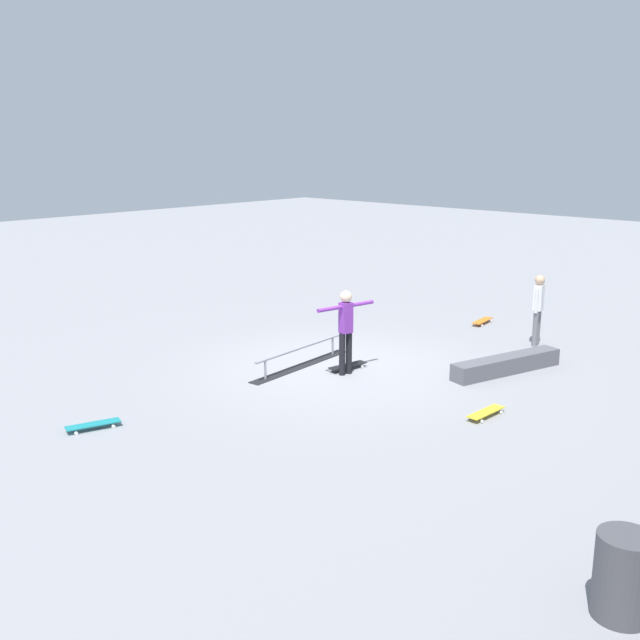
{
  "coord_description": "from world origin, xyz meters",
  "views": [
    {
      "loc": [
        10.08,
        8.89,
        4.22
      ],
      "look_at": [
        0.45,
        -0.08,
        1.0
      ],
      "focal_mm": 41.48,
      "sensor_mm": 36.0,
      "label": 1
    }
  ],
  "objects_px": {
    "skateboard_main": "(348,366)",
    "loose_skateboard_orange": "(482,321)",
    "grind_rail": "(301,358)",
    "skate_ledge": "(506,364)",
    "skater_main": "(346,326)",
    "loose_skateboard_yellow": "(486,412)",
    "loose_skateboard_teal": "(93,425)",
    "bystander_white_shirt": "(538,306)",
    "trash_bin": "(623,576)"
  },
  "relations": [
    {
      "from": "skater_main",
      "to": "loose_skateboard_orange",
      "type": "bearing_deg",
      "value": -167.92
    },
    {
      "from": "loose_skateboard_teal",
      "to": "loose_skateboard_orange",
      "type": "xyz_separation_m",
      "value": [
        -9.69,
        0.85,
        0.0
      ]
    },
    {
      "from": "loose_skateboard_yellow",
      "to": "loose_skateboard_teal",
      "type": "bearing_deg",
      "value": -39.98
    },
    {
      "from": "loose_skateboard_yellow",
      "to": "loose_skateboard_teal",
      "type": "xyz_separation_m",
      "value": [
        4.46,
        -4.03,
        0.0
      ]
    },
    {
      "from": "grind_rail",
      "to": "skateboard_main",
      "type": "distance_m",
      "value": 0.91
    },
    {
      "from": "grind_rail",
      "to": "bystander_white_shirt",
      "type": "height_order",
      "value": "bystander_white_shirt"
    },
    {
      "from": "loose_skateboard_orange",
      "to": "loose_skateboard_teal",
      "type": "bearing_deg",
      "value": -12.85
    },
    {
      "from": "skater_main",
      "to": "skateboard_main",
      "type": "height_order",
      "value": "skater_main"
    },
    {
      "from": "grind_rail",
      "to": "bystander_white_shirt",
      "type": "relative_size",
      "value": 1.79
    },
    {
      "from": "loose_skateboard_orange",
      "to": "grind_rail",
      "type": "bearing_deg",
      "value": -16.12
    },
    {
      "from": "skateboard_main",
      "to": "trash_bin",
      "type": "xyz_separation_m",
      "value": [
        3.92,
        6.67,
        0.33
      ]
    },
    {
      "from": "grind_rail",
      "to": "loose_skateboard_teal",
      "type": "distance_m",
      "value": 4.37
    },
    {
      "from": "grind_rail",
      "to": "trash_bin",
      "type": "bearing_deg",
      "value": 60.23
    },
    {
      "from": "skateboard_main",
      "to": "loose_skateboard_teal",
      "type": "relative_size",
      "value": 1.0
    },
    {
      "from": "trash_bin",
      "to": "skate_ledge",
      "type": "bearing_deg",
      "value": -142.83
    },
    {
      "from": "loose_skateboard_yellow",
      "to": "bystander_white_shirt",
      "type": "bearing_deg",
      "value": -160.16
    },
    {
      "from": "skate_ledge",
      "to": "skater_main",
      "type": "relative_size",
      "value": 1.55
    },
    {
      "from": "grind_rail",
      "to": "skateboard_main",
      "type": "height_order",
      "value": "grind_rail"
    },
    {
      "from": "bystander_white_shirt",
      "to": "loose_skateboard_teal",
      "type": "bearing_deg",
      "value": 154.62
    },
    {
      "from": "trash_bin",
      "to": "skater_main",
      "type": "bearing_deg",
      "value": -119.42
    },
    {
      "from": "skater_main",
      "to": "trash_bin",
      "type": "distance_m",
      "value": 7.5
    },
    {
      "from": "skateboard_main",
      "to": "bystander_white_shirt",
      "type": "height_order",
      "value": "bystander_white_shirt"
    },
    {
      "from": "skateboard_main",
      "to": "loose_skateboard_yellow",
      "type": "height_order",
      "value": "same"
    },
    {
      "from": "grind_rail",
      "to": "trash_bin",
      "type": "xyz_separation_m",
      "value": [
        3.45,
        7.44,
        0.23
      ]
    },
    {
      "from": "grind_rail",
      "to": "loose_skateboard_orange",
      "type": "height_order",
      "value": "grind_rail"
    },
    {
      "from": "skateboard_main",
      "to": "loose_skateboard_teal",
      "type": "height_order",
      "value": "same"
    },
    {
      "from": "loose_skateboard_teal",
      "to": "loose_skateboard_orange",
      "type": "height_order",
      "value": "same"
    },
    {
      "from": "skateboard_main",
      "to": "bystander_white_shirt",
      "type": "relative_size",
      "value": 0.55
    },
    {
      "from": "bystander_white_shirt",
      "to": "loose_skateboard_teal",
      "type": "height_order",
      "value": "bystander_white_shirt"
    },
    {
      "from": "loose_skateboard_teal",
      "to": "skate_ledge",
      "type": "bearing_deg",
      "value": 172.71
    },
    {
      "from": "grind_rail",
      "to": "skateboard_main",
      "type": "bearing_deg",
      "value": 116.52
    },
    {
      "from": "trash_bin",
      "to": "loose_skateboard_orange",
      "type": "bearing_deg",
      "value": -142.72
    },
    {
      "from": "skater_main",
      "to": "loose_skateboard_teal",
      "type": "distance_m",
      "value": 4.78
    },
    {
      "from": "bystander_white_shirt",
      "to": "loose_skateboard_teal",
      "type": "relative_size",
      "value": 1.83
    },
    {
      "from": "skater_main",
      "to": "loose_skateboard_teal",
      "type": "relative_size",
      "value": 1.91
    },
    {
      "from": "trash_bin",
      "to": "skateboard_main",
      "type": "bearing_deg",
      "value": -120.43
    },
    {
      "from": "skate_ledge",
      "to": "trash_bin",
      "type": "height_order",
      "value": "trash_bin"
    },
    {
      "from": "skater_main",
      "to": "skateboard_main",
      "type": "relative_size",
      "value": 1.91
    },
    {
      "from": "skate_ledge",
      "to": "trash_bin",
      "type": "xyz_separation_m",
      "value": [
        5.78,
        4.39,
        0.25
      ]
    },
    {
      "from": "skateboard_main",
      "to": "loose_skateboard_orange",
      "type": "distance_m",
      "value": 4.85
    },
    {
      "from": "grind_rail",
      "to": "skate_ledge",
      "type": "bearing_deg",
      "value": 122.47
    },
    {
      "from": "skateboard_main",
      "to": "loose_skateboard_orange",
      "type": "bearing_deg",
      "value": 8.8
    },
    {
      "from": "loose_skateboard_teal",
      "to": "bystander_white_shirt",
      "type": "bearing_deg",
      "value": -178.97
    },
    {
      "from": "loose_skateboard_yellow",
      "to": "loose_skateboard_teal",
      "type": "distance_m",
      "value": 6.02
    },
    {
      "from": "grind_rail",
      "to": "skater_main",
      "type": "height_order",
      "value": "skater_main"
    },
    {
      "from": "skater_main",
      "to": "trash_bin",
      "type": "xyz_separation_m",
      "value": [
        3.68,
        6.52,
        -0.51
      ]
    },
    {
      "from": "skateboard_main",
      "to": "loose_skateboard_orange",
      "type": "xyz_separation_m",
      "value": [
        -4.85,
        -0.0,
        0.0
      ]
    },
    {
      "from": "grind_rail",
      "to": "loose_skateboard_teal",
      "type": "height_order",
      "value": "grind_rail"
    },
    {
      "from": "loose_skateboard_yellow",
      "to": "skater_main",
      "type": "bearing_deg",
      "value": -90.38
    },
    {
      "from": "loose_skateboard_teal",
      "to": "trash_bin",
      "type": "xyz_separation_m",
      "value": [
        -0.92,
        7.52,
        0.33
      ]
    }
  ]
}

